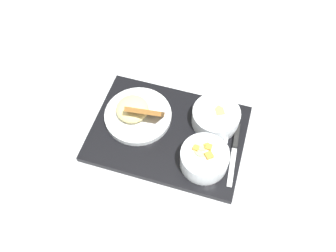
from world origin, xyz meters
The scene contains 7 objects.
ground_plane centered at (0.00, 0.00, 0.00)m, with size 4.00×4.00×0.00m, color silver.
serving_tray centered at (0.00, 0.00, 0.01)m, with size 0.47×0.36×0.02m.
bowl_salad centered at (-0.11, 0.08, 0.05)m, with size 0.13×0.13×0.07m.
bowl_soup centered at (-0.13, -0.05, 0.05)m, with size 0.13×0.13×0.05m.
plate_main centered at (0.09, -0.04, 0.04)m, with size 0.19×0.19×0.09m.
knife centered at (-0.19, 0.02, 0.02)m, with size 0.03×0.19×0.01m.
spoon centered at (-0.16, 0.02, 0.02)m, with size 0.03×0.16×0.01m.
Camera 1 is at (-0.08, 0.51, 0.88)m, focal length 38.00 mm.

